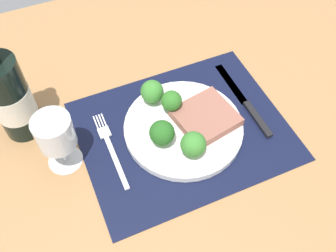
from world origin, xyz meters
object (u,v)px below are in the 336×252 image
(fork, at_px, (111,149))
(knife, at_px, (247,104))
(steak, at_px, (206,117))
(plate, at_px, (183,128))
(wine_bottle, at_px, (10,97))
(wine_glass, at_px, (55,135))

(fork, distance_m, knife, 0.31)
(steak, bearing_deg, fork, 174.49)
(steak, relative_size, fork, 0.60)
(knife, bearing_deg, plate, -177.52)
(fork, bearing_deg, wine_bottle, 140.91)
(plate, height_order, wine_bottle, wine_bottle)
(wine_bottle, height_order, wine_glass, wine_bottle)
(plate, distance_m, fork, 0.16)
(wine_bottle, bearing_deg, wine_glass, -62.88)
(wine_bottle, bearing_deg, fork, -40.36)
(wine_bottle, distance_m, wine_glass, 0.13)
(steak, distance_m, wine_bottle, 0.39)
(knife, xyz_separation_m, wine_bottle, (-0.46, 0.14, 0.09))
(knife, relative_size, wine_glass, 1.77)
(plate, xyz_separation_m, wine_glass, (-0.25, 0.03, 0.08))
(plate, relative_size, wine_bottle, 0.88)
(plate, relative_size, knife, 1.08)
(wine_bottle, bearing_deg, plate, -24.87)
(plate, height_order, fork, plate)
(knife, xyz_separation_m, wine_glass, (-0.40, 0.02, 0.08))
(plate, bearing_deg, wine_glass, 173.63)
(plate, relative_size, steak, 2.15)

